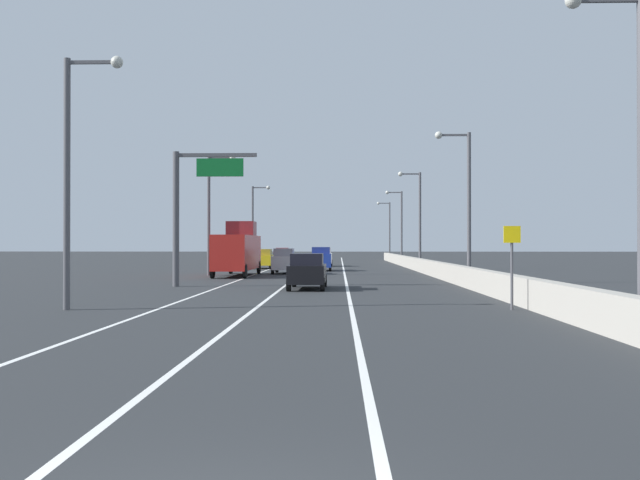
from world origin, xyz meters
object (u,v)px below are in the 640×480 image
object	(u,v)px
car_red_3	(283,255)
car_silver_5	(284,261)
lamp_post_left_mid	(212,205)
lamp_post_left_far	(255,219)
lamp_post_right_fifth	(388,226)
overhead_sign_gantry	(189,201)
lamp_post_right_fourth	(399,221)
car_black_2	(308,271)
lamp_post_right_second	(464,195)
lamp_post_right_near	(631,134)
lamp_post_right_third	(417,213)
box_truck	(238,251)
car_white_0	(323,257)
car_yellow_1	(264,259)
car_blue_4	(321,259)
lamp_post_left_near	(75,163)
speed_advisory_sign	(512,261)

from	to	relation	value
car_red_3	car_silver_5	size ratio (longest dim) A/B	0.98
lamp_post_left_mid	lamp_post_left_far	world-z (taller)	same
lamp_post_right_fifth	lamp_post_left_mid	xyz separation A→B (m)	(-17.29, -58.98, 0.00)
overhead_sign_gantry	lamp_post_right_fifth	xyz separation A→B (m)	(16.08, 72.92, 0.55)
lamp_post_right_fourth	car_black_2	size ratio (longest dim) A/B	1.96
car_silver_5	lamp_post_right_second	bearing A→B (deg)	-50.73
lamp_post_left_far	lamp_post_right_near	bearing A→B (deg)	-74.25
lamp_post_right_third	car_silver_5	distance (m)	15.13
car_red_3	lamp_post_right_fourth	bearing A→B (deg)	-12.67
lamp_post_right_near	lamp_post_right_second	size ratio (longest dim) A/B	1.00
car_silver_5	box_truck	xyz separation A→B (m)	(-3.15, -4.40, 0.87)
car_white_0	car_yellow_1	world-z (taller)	car_white_0
lamp_post_right_second	lamp_post_right_fifth	distance (m)	69.62
car_black_2	car_blue_4	size ratio (longest dim) A/B	1.07
lamp_post_left_far	lamp_post_right_fourth	bearing A→B (deg)	24.72
car_red_3	car_blue_4	xyz separation A→B (m)	(5.78, -29.39, 0.10)
car_black_2	car_silver_5	bearing A→B (deg)	97.90
lamp_post_right_fourth	car_yellow_1	size ratio (longest dim) A/B	2.22
lamp_post_left_near	car_silver_5	bearing A→B (deg)	80.91
lamp_post_left_far	car_silver_5	world-z (taller)	lamp_post_left_far
speed_advisory_sign	car_silver_5	distance (m)	33.14
lamp_post_left_far	car_blue_4	size ratio (longest dim) A/B	2.08
lamp_post_right_second	lamp_post_right_third	xyz separation A→B (m)	(-0.25, 23.21, 0.00)
lamp_post_right_third	car_black_2	bearing A→B (deg)	-107.28
speed_advisory_sign	car_white_0	xyz separation A→B (m)	(-7.81, 50.04, -0.77)
lamp_post_right_second	car_blue_4	xyz separation A→B (m)	(-9.06, 20.38, -4.23)
lamp_post_right_second	lamp_post_right_fifth	world-z (taller)	same
car_black_2	car_blue_4	world-z (taller)	car_blue_4
lamp_post_left_far	box_truck	world-z (taller)	lamp_post_left_far
lamp_post_right_second	lamp_post_left_far	xyz separation A→B (m)	(-17.10, 38.49, 0.00)
speed_advisory_sign	car_black_2	size ratio (longest dim) A/B	0.65
lamp_post_right_near	car_yellow_1	size ratio (longest dim) A/B	2.22
overhead_sign_gantry	lamp_post_right_second	distance (m)	16.13
lamp_post_right_near	car_blue_4	xyz separation A→B (m)	(-9.37, 43.59, -4.23)
speed_advisory_sign	car_yellow_1	distance (m)	44.86
lamp_post_right_fourth	lamp_post_left_far	distance (m)	18.95
lamp_post_left_near	lamp_post_left_far	size ratio (longest dim) A/B	1.00
lamp_post_right_fifth	lamp_post_left_near	xyz separation A→B (m)	(-17.23, -86.83, 0.00)
speed_advisory_sign	car_black_2	distance (m)	14.01
car_blue_4	box_truck	world-z (taller)	box_truck
lamp_post_right_second	car_red_3	size ratio (longest dim) A/B	2.07
lamp_post_left_far	car_white_0	world-z (taller)	lamp_post_left_far
overhead_sign_gantry	car_white_0	size ratio (longest dim) A/B	1.87
car_black_2	lamp_post_left_far	bearing A→B (deg)	100.33
lamp_post_left_near	lamp_post_right_second	bearing A→B (deg)	45.46
overhead_sign_gantry	box_truck	bearing A→B (deg)	86.70
lamp_post_left_mid	car_black_2	xyz separation A→B (m)	(7.88, -15.93, -4.34)
car_silver_5	lamp_post_right_near	bearing A→B (deg)	-72.12
car_blue_4	lamp_post_right_near	bearing A→B (deg)	-77.87
lamp_post_right_near	lamp_post_right_fourth	bearing A→B (deg)	90.15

